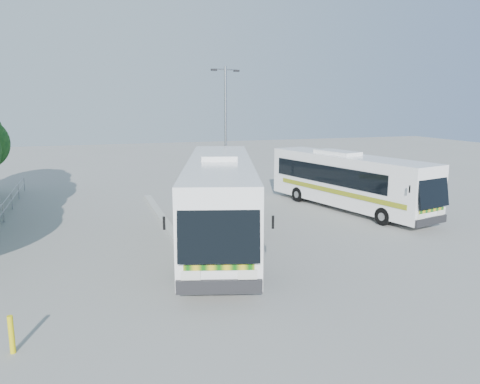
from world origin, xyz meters
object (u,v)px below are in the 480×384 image
object	(u,v)px
coach_main	(220,198)
bollard	(11,334)
coach_adjacent	(348,180)
lamppost	(226,126)

from	to	relation	value
coach_main	bollard	bearing A→B (deg)	-119.33
coach_adjacent	lamppost	world-z (taller)	lamppost
lamppost	coach_adjacent	bearing A→B (deg)	-61.61
coach_main	coach_adjacent	xyz separation A→B (m)	(8.55, 3.89, -0.28)
lamppost	bollard	size ratio (longest dim) A/B	8.46
coach_main	coach_adjacent	world-z (taller)	coach_main
coach_adjacent	bollard	bearing A→B (deg)	-159.10
coach_main	lamppost	xyz separation A→B (m)	(3.12, 9.62, 2.53)
coach_main	coach_adjacent	distance (m)	9.40
coach_main	coach_adjacent	bearing A→B (deg)	40.57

